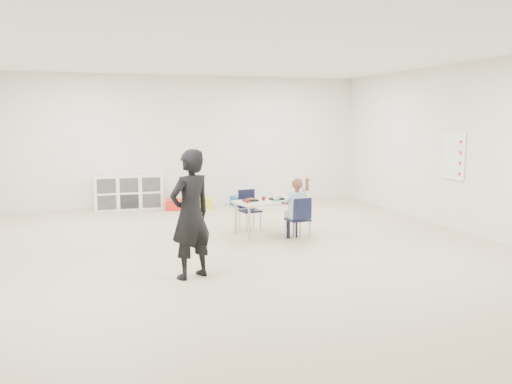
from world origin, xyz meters
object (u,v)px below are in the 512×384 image
object	(u,v)px
table	(273,217)
chair_near	(298,219)
adult	(191,214)
child	(298,206)
cubby_shelf	(129,192)

from	to	relation	value
table	chair_near	distance (m)	0.55
table	adult	distance (m)	2.68
chair_near	child	bearing A→B (deg)	0.00
chair_near	cubby_shelf	distance (m)	4.42
adult	chair_near	bearing A→B (deg)	-169.86
cubby_shelf	table	bearing A→B (deg)	-57.75
table	child	xyz separation A→B (m)	(0.24, -0.49, 0.25)
child	cubby_shelf	size ratio (longest dim) A/B	0.76
table	cubby_shelf	world-z (taller)	cubby_shelf
table	chair_near	xyz separation A→B (m)	(0.24, -0.49, 0.05)
table	cubby_shelf	xyz separation A→B (m)	(-2.07, 3.28, 0.06)
table	child	world-z (taller)	child
table	cubby_shelf	bearing A→B (deg)	112.14
child	adult	distance (m)	2.48
adult	table	bearing A→B (deg)	-158.09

